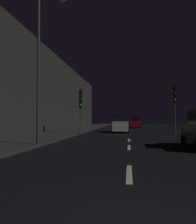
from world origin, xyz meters
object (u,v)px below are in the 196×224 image
object	(u,v)px
traffic_light_far_right	(175,98)
car_distant_taillights	(135,123)
streetlamp_overhead	(45,48)
car_approaching_headlights	(121,124)
traffic_light_far_left	(80,102)

from	to	relation	value
traffic_light_far_right	car_distant_taillights	bearing A→B (deg)	-159.81
streetlamp_overhead	car_approaching_headlights	world-z (taller)	streetlamp_overhead
streetlamp_overhead	car_approaching_headlights	distance (m)	15.54
traffic_light_far_right	streetlamp_overhead	size ratio (longest dim) A/B	0.61
streetlamp_overhead	traffic_light_far_left	bearing A→B (deg)	91.15
car_approaching_headlights	car_distant_taillights	distance (m)	14.21
streetlamp_overhead	car_distant_taillights	distance (m)	29.39
traffic_light_far_right	car_distant_taillights	distance (m)	16.38
traffic_light_far_right	car_distant_taillights	size ratio (longest dim) A/B	1.30
traffic_light_far_right	streetlamp_overhead	world-z (taller)	streetlamp_overhead
traffic_light_far_left	streetlamp_overhead	xyz separation A→B (m)	(0.21, -10.22, 2.23)
traffic_light_far_left	car_distant_taillights	world-z (taller)	traffic_light_far_left
traffic_light_far_left	streetlamp_overhead	distance (m)	10.47
car_approaching_headlights	car_distant_taillights	bearing A→B (deg)	171.88
traffic_light_far_left	car_approaching_headlights	size ratio (longest dim) A/B	1.09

